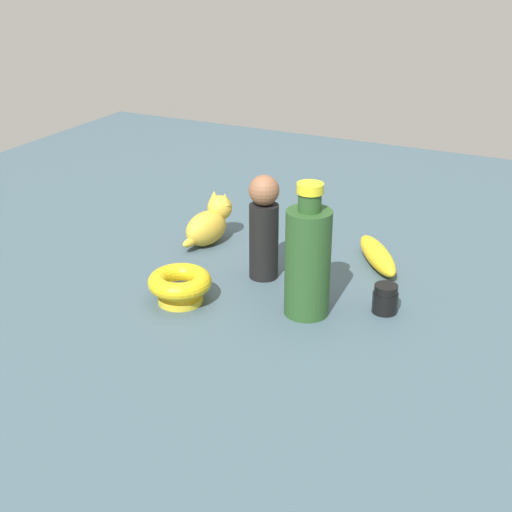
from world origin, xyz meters
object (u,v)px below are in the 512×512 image
at_px(bottle_tall, 308,259).
at_px(person_figure_adult, 264,227).
at_px(cat_figurine, 209,223).
at_px(nail_polish_jar, 385,299).
at_px(bowl, 180,284).
at_px(banana, 377,255).

relative_size(bottle_tall, person_figure_adult, 1.16).
height_order(cat_figurine, person_figure_adult, person_figure_adult).
bearing_deg(cat_figurine, nail_polish_jar, -17.23).
xyz_separation_m(person_figure_adult, nail_polish_jar, (0.23, -0.03, -0.07)).
distance_m(bowl, nail_polish_jar, 0.33).
bearing_deg(person_figure_adult, banana, 39.12).
height_order(cat_figurine, banana, cat_figurine).
height_order(bottle_tall, person_figure_adult, bottle_tall).
bearing_deg(nail_polish_jar, banana, 111.60).
height_order(bowl, nail_polish_jar, bowl).
height_order(person_figure_adult, bowl, person_figure_adult).
distance_m(bottle_tall, person_figure_adult, 0.15).
height_order(cat_figurine, nail_polish_jar, cat_figurine).
relative_size(cat_figurine, banana, 0.80).
xyz_separation_m(cat_figurine, bowl, (0.08, -0.23, -0.01)).
relative_size(bottle_tall, banana, 1.31).
bearing_deg(cat_figurine, bottle_tall, -32.72).
bearing_deg(bottle_tall, banana, 78.33).
bearing_deg(banana, cat_figurine, 61.58).
xyz_separation_m(nail_polish_jar, banana, (-0.06, 0.16, -0.00)).
relative_size(bottle_tall, nail_polish_jar, 4.61).
distance_m(person_figure_adult, bowl, 0.18).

